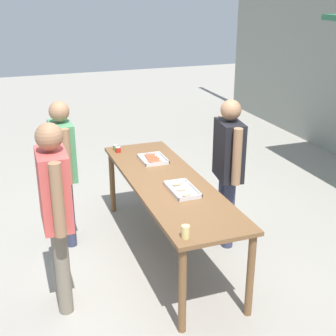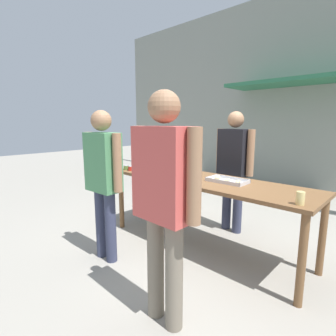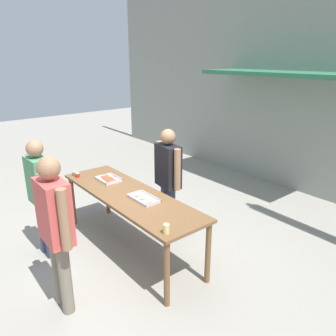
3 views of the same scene
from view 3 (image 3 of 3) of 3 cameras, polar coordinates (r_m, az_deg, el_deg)
ground_plane at (r=5.05m, az=-6.44°, el=-13.71°), size 24.00×24.00×0.00m
building_facade_back at (r=7.21m, az=21.25°, el=14.04°), size 12.00×1.11×4.50m
serving_table at (r=4.67m, az=-6.79°, el=-5.53°), size 2.63×0.78×0.88m
food_tray_sausages at (r=5.17m, az=-10.28°, el=-1.97°), size 0.36×0.29×0.04m
food_tray_buns at (r=4.43m, az=-4.37°, el=-5.30°), size 0.45×0.25×0.06m
condiment_jar_mustard at (r=5.49m, az=-15.96°, el=-0.94°), size 0.07×0.07×0.07m
condiment_jar_ketchup at (r=5.41m, az=-15.49°, el=-1.20°), size 0.07×0.07×0.07m
beer_cup at (r=3.60m, az=-0.30°, el=-10.56°), size 0.07×0.07×0.11m
person_server_behind_table at (r=4.97m, az=0.00°, el=-1.03°), size 0.62×0.30×1.71m
person_customer_holding_hotdog at (r=4.75m, az=-21.38°, el=-3.45°), size 0.59×0.24×1.69m
person_customer_with_cup at (r=3.65m, az=-19.01°, el=-9.07°), size 0.65×0.25×1.79m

